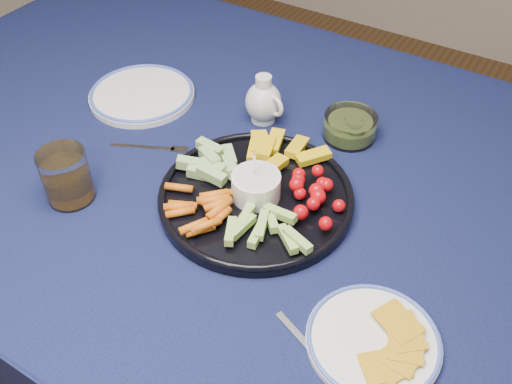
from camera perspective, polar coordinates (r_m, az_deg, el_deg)
The scene contains 9 objects.
dining_table at distance 1.16m, azimuth -2.09°, elevation 0.51°, with size 1.67×1.07×0.75m.
crudite_platter at distance 0.99m, azimuth -0.12°, elevation -0.12°, with size 0.34×0.34×0.11m.
creamer_pitcher at distance 1.16m, azimuth 0.78°, elevation 9.01°, with size 0.09×0.07×0.10m.
pickle_bowl at distance 1.14m, azimuth 9.35°, elevation 6.39°, with size 0.10×0.10×0.05m.
cheese_plate at distance 0.83m, azimuth 11.67°, elevation -14.22°, with size 0.19×0.19×0.02m.
juice_tumbler at distance 1.03m, azimuth -18.37°, elevation 1.26°, with size 0.08×0.08×0.10m.
fork_left at distance 1.12m, azimuth -10.04°, elevation 4.32°, with size 0.14×0.08×0.00m.
fork_right at distance 0.81m, azimuth 6.55°, elevation -16.46°, with size 0.16×0.07×0.00m.
side_plate_extra at distance 1.27m, azimuth -11.34°, elevation 9.58°, with size 0.23×0.23×0.02m.
Camera 1 is at (0.48, -0.70, 1.45)m, focal length 40.00 mm.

